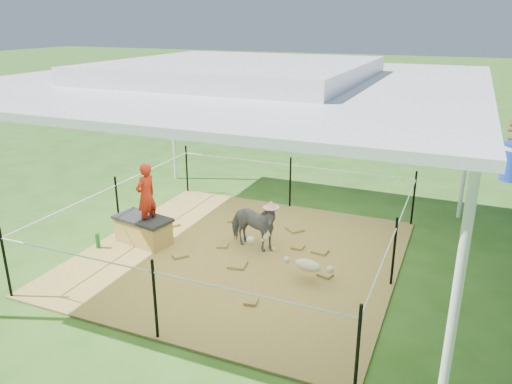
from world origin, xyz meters
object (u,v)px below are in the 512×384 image
at_px(straw_bale, 144,231).
at_px(foal, 308,263).
at_px(green_bottle, 98,241).
at_px(picnic_table_near, 423,137).
at_px(woman, 146,190).
at_px(distant_person, 423,132).
at_px(pony, 253,225).

xyz_separation_m(straw_bale, foal, (2.79, -0.17, 0.08)).
height_order(green_bottle, foal, foal).
xyz_separation_m(straw_bale, picnic_table_near, (3.48, 8.29, 0.10)).
bearing_deg(woman, distant_person, 166.71).
height_order(woman, pony, woman).
bearing_deg(distant_person, woman, 66.43).
bearing_deg(picnic_table_near, distant_person, -99.03).
relative_size(straw_bale, picnic_table_near, 0.57).
relative_size(green_bottle, distant_person, 0.20).
distance_m(picnic_table_near, distant_person, 0.67).
xyz_separation_m(pony, foal, (1.10, -0.64, -0.12)).
distance_m(straw_bale, green_bottle, 0.71).
bearing_deg(foal, green_bottle, -164.21).
bearing_deg(picnic_table_near, woman, -121.97).
xyz_separation_m(woman, pony, (1.60, 0.47, -0.52)).
xyz_separation_m(green_bottle, picnic_table_near, (4.03, 8.74, 0.17)).
height_order(woman, foal, woman).
relative_size(woman, pony, 1.12).
height_order(foal, distant_person, distant_person).
xyz_separation_m(foal, picnic_table_near, (0.69, 8.46, 0.02)).
bearing_deg(distant_person, pony, 76.28).
height_order(woman, distant_person, woman).
relative_size(pony, foal, 0.95).
distance_m(green_bottle, picnic_table_near, 9.63).
distance_m(straw_bale, picnic_table_near, 8.99).
xyz_separation_m(straw_bale, distant_person, (3.49, 7.67, 0.37)).
bearing_deg(distant_person, foal, 85.20).
relative_size(picnic_table_near, distant_person, 1.30).
distance_m(foal, picnic_table_near, 8.49).
bearing_deg(foal, woman, -172.62).
relative_size(woman, picnic_table_near, 0.68).
bearing_deg(green_bottle, woman, 34.70).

